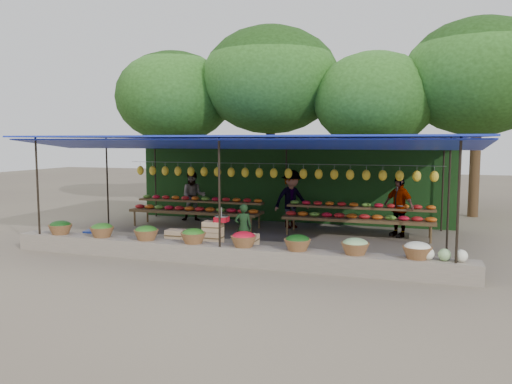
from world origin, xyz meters
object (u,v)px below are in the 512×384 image
(crate_counter, at_px, (212,240))
(vendor_seated, at_px, (243,228))
(weighing_scale, at_px, (222,218))
(blue_crate_back, at_px, (94,236))
(blue_crate_front, at_px, (37,239))

(crate_counter, xyz_separation_m, vendor_seated, (0.66, 0.39, 0.28))
(crate_counter, relative_size, vendor_seated, 2.01)
(weighing_scale, bearing_deg, crate_counter, 180.00)
(blue_crate_back, bearing_deg, blue_crate_front, -158.62)
(vendor_seated, bearing_deg, blue_crate_front, -13.36)
(vendor_seated, height_order, blue_crate_front, vendor_seated)
(crate_counter, xyz_separation_m, weighing_scale, (0.25, 0.00, 0.54))
(crate_counter, height_order, blue_crate_front, crate_counter)
(blue_crate_front, relative_size, blue_crate_back, 0.94)
(crate_counter, height_order, weighing_scale, weighing_scale)
(blue_crate_back, bearing_deg, crate_counter, -18.34)
(weighing_scale, xyz_separation_m, blue_crate_back, (-3.81, 0.29, -0.71))
(blue_crate_front, bearing_deg, crate_counter, 17.79)
(blue_crate_front, distance_m, blue_crate_back, 1.42)
(weighing_scale, height_order, blue_crate_back, weighing_scale)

